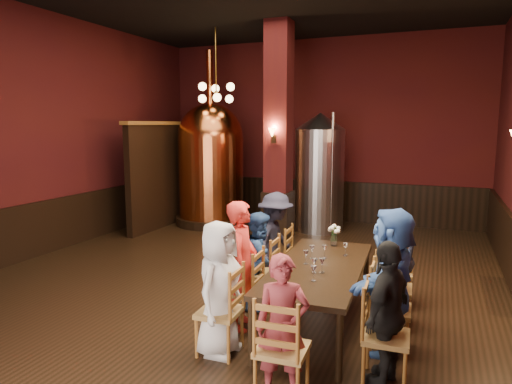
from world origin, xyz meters
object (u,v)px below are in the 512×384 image
at_px(person_1, 242,265).
at_px(steel_vessel, 319,172).
at_px(copper_kettle, 211,162).
at_px(dining_table, 319,271).
at_px(person_2, 260,260).
at_px(rose_vase, 334,232).
at_px(person_0, 219,288).

bearing_deg(person_1, steel_vessel, -5.85).
relative_size(person_1, copper_kettle, 0.37).
height_order(dining_table, steel_vessel, steel_vessel).
bearing_deg(dining_table, copper_kettle, 127.24).
distance_m(dining_table, person_2, 0.91).
distance_m(dining_table, rose_vase, 0.99).
height_order(dining_table, rose_vase, rose_vase).
relative_size(person_0, person_2, 1.12).
relative_size(person_0, person_1, 0.94).
bearing_deg(copper_kettle, person_2, -55.41).
bearing_deg(rose_vase, person_0, -111.21).
xyz_separation_m(copper_kettle, rose_vase, (3.82, -3.67, -0.55)).
height_order(steel_vessel, rose_vase, steel_vessel).
relative_size(person_0, steel_vessel, 0.54).
distance_m(person_2, rose_vase, 1.11).
distance_m(person_1, steel_vessel, 5.34).
distance_m(person_1, rose_vase, 1.56).
bearing_deg(steel_vessel, dining_table, -75.75).
distance_m(dining_table, copper_kettle, 6.08).
xyz_separation_m(dining_table, person_1, (-0.83, -0.37, 0.08)).
bearing_deg(person_0, dining_table, -35.77).
height_order(dining_table, person_2, person_2).
bearing_deg(person_1, copper_kettle, 20.79).
xyz_separation_m(person_2, steel_vessel, (-0.39, 4.64, 0.69)).
bearing_deg(rose_vase, steel_vessel, 107.07).
bearing_deg(person_1, rose_vase, -41.60).
xyz_separation_m(dining_table, person_0, (-0.80, -1.04, 0.03)).
xyz_separation_m(copper_kettle, steel_vessel, (2.60, 0.30, -0.17)).
height_order(person_2, steel_vessel, steel_vessel).
bearing_deg(copper_kettle, person_0, -61.71).
distance_m(dining_table, person_0, 1.31).
relative_size(person_2, rose_vase, 4.26).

